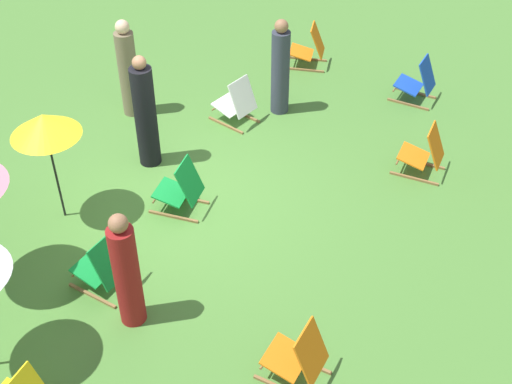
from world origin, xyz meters
The scene contains 13 objects.
ground_plane centered at (0.00, 0.00, 0.00)m, with size 40.00×40.00×0.00m, color #477A33.
deckchair_1 centered at (-4.06, 2.55, 0.37)m, with size 0.54×0.80×0.83m.
deckchair_2 centered at (-2.01, 3.12, 0.37)m, with size 0.49×0.77×0.83m.
deckchair_4 centered at (-2.18, -0.09, 0.37)m, with size 0.67×0.86×0.83m.
deckchair_6 centered at (-4.51, 0.38, 0.37)m, with size 0.63×0.84×0.83m.
deckchair_9 centered at (2.30, 2.69, 0.37)m, with size 0.54×0.80×0.83m.
deckchair_12 centered at (1.96, -0.04, 0.37)m, with size 0.57×0.82×0.83m.
deckchair_13 centered at (0.21, 0.13, 0.37)m, with size 0.55×0.80×0.83m.
umbrella_1 centered at (1.00, -1.36, 1.55)m, with size 0.93×0.93×1.71m.
person_0 centered at (2.26, 0.54, 0.78)m, with size 0.32×0.32×1.66m.
person_2 centered at (-0.62, -0.88, 0.87)m, with size 0.39×0.39×1.86m.
person_3 centered at (-1.75, -1.88, 0.82)m, with size 0.42×0.42×1.72m.
person_4 centered at (-2.81, 0.45, 0.81)m, with size 0.42×0.42×1.70m.
Camera 1 is at (6.78, 4.10, 6.54)m, focal length 48.39 mm.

